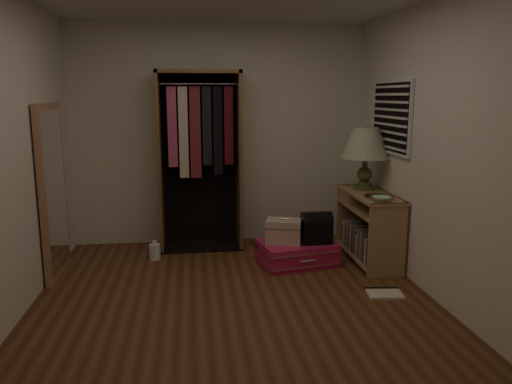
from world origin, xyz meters
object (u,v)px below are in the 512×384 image
(train_case, at_px, (284,231))
(table_lamp, at_px, (366,144))
(black_bag, at_px, (316,227))
(pink_suitcase, at_px, (297,253))
(open_wardrobe, at_px, (200,147))
(floor_mirror, at_px, (53,191))
(white_jug, at_px, (155,251))
(console_bookshelf, at_px, (367,225))

(train_case, height_order, table_lamp, table_lamp)
(train_case, distance_m, black_bag, 0.35)
(pink_suitcase, distance_m, train_case, 0.29)
(open_wardrobe, bearing_deg, floor_mirror, -152.04)
(table_lamp, xyz_separation_m, white_jug, (-2.31, 0.12, -1.16))
(console_bookshelf, relative_size, white_jug, 5.20)
(pink_suitcase, bearing_deg, table_lamp, 4.15)
(train_case, bearing_deg, console_bookshelf, 19.37)
(white_jug, bearing_deg, table_lamp, -2.90)
(floor_mirror, bearing_deg, open_wardrobe, 27.96)
(console_bookshelf, height_order, open_wardrobe, open_wardrobe)
(pink_suitcase, bearing_deg, black_bag, -25.79)
(console_bookshelf, xyz_separation_m, white_jug, (-2.31, 0.29, -0.30))
(black_bag, distance_m, white_jug, 1.78)
(table_lamp, bearing_deg, floor_mirror, -176.33)
(console_bookshelf, distance_m, black_bag, 0.60)
(train_case, bearing_deg, table_lamp, 29.69)
(open_wardrobe, height_order, white_jug, open_wardrobe)
(train_case, bearing_deg, black_bag, 8.10)
(open_wardrobe, relative_size, white_jug, 9.52)
(white_jug, bearing_deg, floor_mirror, -160.78)
(console_bookshelf, height_order, white_jug, console_bookshelf)
(black_bag, height_order, white_jug, black_bag)
(black_bag, bearing_deg, floor_mirror, 177.26)
(console_bookshelf, distance_m, pink_suitcase, 0.84)
(console_bookshelf, height_order, black_bag, console_bookshelf)
(white_jug, bearing_deg, open_wardrobe, 40.45)
(table_lamp, height_order, white_jug, table_lamp)
(pink_suitcase, distance_m, table_lamp, 1.40)
(console_bookshelf, bearing_deg, white_jug, 172.80)
(train_case, relative_size, table_lamp, 0.63)
(console_bookshelf, bearing_deg, train_case, -176.81)
(table_lamp, bearing_deg, console_bookshelf, -91.81)
(open_wardrobe, relative_size, pink_suitcase, 2.32)
(pink_suitcase, xyz_separation_m, white_jug, (-1.51, 0.34, -0.03))
(open_wardrobe, distance_m, black_bag, 1.65)
(floor_mirror, bearing_deg, console_bookshelf, 0.60)
(console_bookshelf, bearing_deg, open_wardrobe, 157.39)
(console_bookshelf, xyz_separation_m, black_bag, (-0.59, -0.10, 0.02))
(pink_suitcase, bearing_deg, console_bookshelf, -7.92)
(pink_suitcase, bearing_deg, open_wardrobe, 129.69)
(black_bag, bearing_deg, console_bookshelf, 8.33)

